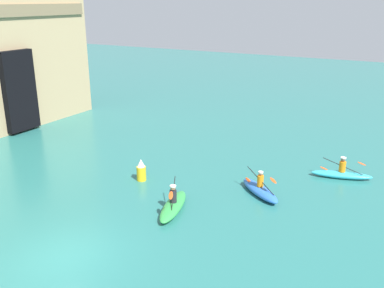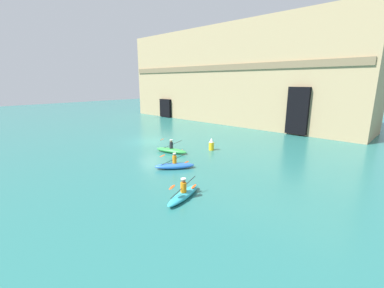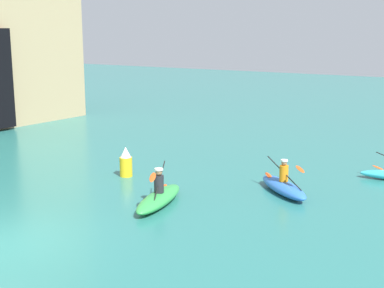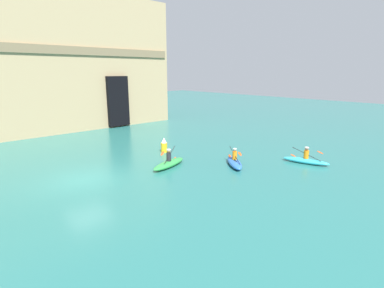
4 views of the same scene
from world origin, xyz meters
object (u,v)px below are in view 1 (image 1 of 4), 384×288
at_px(kayak_cyan, 342,174).
at_px(marker_buoy, 141,171).
at_px(kayak_green, 173,205).
at_px(kayak_blue, 260,190).

height_order(kayak_cyan, marker_buoy, marker_buoy).
relative_size(kayak_green, kayak_cyan, 1.03).
relative_size(kayak_green, marker_buoy, 2.77).
relative_size(kayak_green, kayak_blue, 1.17).
bearing_deg(marker_buoy, kayak_cyan, -59.43).
relative_size(kayak_blue, marker_buoy, 2.36).
distance_m(kayak_cyan, kayak_blue, 4.99).
bearing_deg(marker_buoy, kayak_green, -122.90).
bearing_deg(marker_buoy, kayak_blue, -77.27).
bearing_deg(kayak_blue, marker_buoy, 51.26).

